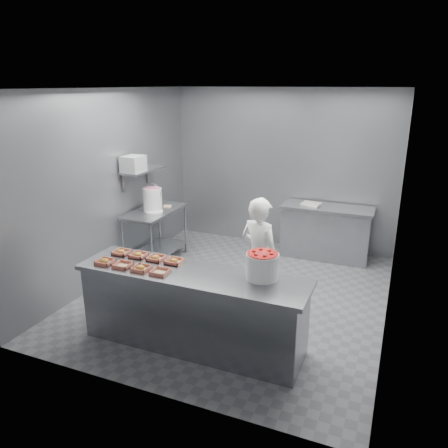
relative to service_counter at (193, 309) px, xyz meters
The scene contains 24 objects.
floor 1.42m from the service_counter, 90.00° to the left, with size 4.50×4.50×0.00m, color #4C4C51.
ceiling 2.71m from the service_counter, 90.00° to the left, with size 4.50×4.50×0.00m, color white.
wall_back 3.72m from the service_counter, 90.00° to the left, with size 4.00×0.04×2.80m, color slate.
wall_left 2.59m from the service_counter, 145.98° to the left, with size 0.04×4.50×2.80m, color slate.
wall_right 2.59m from the service_counter, 34.02° to the left, with size 0.04×4.50×2.80m, color slate.
service_counter is the anchor object (origin of this frame).
prep_table 2.56m from the service_counter, 130.24° to the left, with size 0.60×1.20×0.90m.
back_counter 3.37m from the service_counter, 74.52° to the left, with size 1.50×0.60×0.90m.
wall_shelf 2.88m from the service_counter, 133.03° to the left, with size 0.35×0.90×0.03m, color slate.
tray_0 1.14m from the service_counter, behind, with size 0.19×0.18×0.06m.
tray_1 0.92m from the service_counter, 168.55° to the right, with size 0.19×0.18×0.04m.
tray_2 0.74m from the service_counter, 163.80° to the right, with size 0.19×0.18×0.06m.
tray_3 0.58m from the service_counter, 152.35° to the right, with size 0.19×0.18×0.04m.
tray_4 1.14m from the service_counter, behind, with size 0.19×0.18×0.06m.
tray_5 0.93m from the service_counter, 168.59° to the left, with size 0.19×0.18×0.06m.
tray_6 0.74m from the service_counter, 163.79° to the left, with size 0.19×0.18×0.06m.
tray_7 0.58m from the service_counter, 152.57° to the left, with size 0.19×0.18×0.06m.
worker 1.13m from the service_counter, 65.62° to the left, with size 0.56×0.37×1.55m, color white.
strawberry_tub 0.97m from the service_counter, 11.29° to the left, with size 0.34×0.34×0.28m.
glaze_bucket 2.59m from the service_counter, 130.93° to the left, with size 0.31×0.30×0.46m.
bucket_lid 2.50m from the service_counter, 130.85° to the left, with size 0.28×0.28×0.02m, color white.
rag 2.75m from the service_counter, 125.22° to the left, with size 0.13×0.11×0.02m, color #CCB28C.
appliance 2.77m from the service_counter, 137.29° to the left, with size 0.29×0.33×0.24m, color gray.
paper_stack 3.34m from the service_counter, 79.14° to the left, with size 0.30×0.22×0.04m, color silver.
Camera 1 is at (2.00, -5.23, 2.86)m, focal length 35.00 mm.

